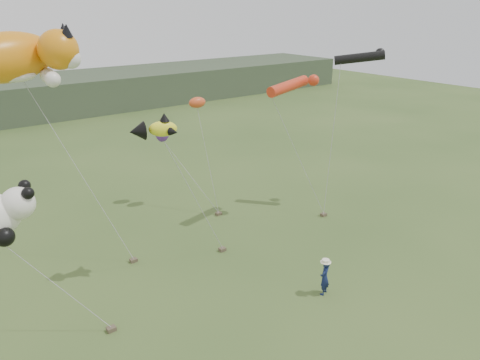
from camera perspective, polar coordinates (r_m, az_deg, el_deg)
name	(u,v)px	position (r m, az deg, el deg)	size (l,w,h in m)	color
ground	(301,285)	(22.16, 7.42, -12.59)	(120.00, 120.00, 0.00)	#385123
headland	(1,102)	(59.39, -27.12, 8.51)	(90.00, 13.00, 4.00)	#2D3D28
festival_attendant	(325,278)	(21.31, 10.28, -11.64)	(0.60, 0.39, 1.63)	#121D46
sandbag_anchors	(211,247)	(24.94, -3.51, -8.15)	(14.92, 6.63, 0.18)	brown
cat_kite	(18,57)	(23.89, -25.42, 13.44)	(6.51, 3.83, 2.77)	orange
fish_kite	(154,129)	(20.19, -10.50, 6.12)	(2.15, 1.43, 1.08)	yellow
tube_kites	(324,73)	(27.52, 10.18, 12.75)	(7.90, 2.79, 2.25)	black
misc_kites	(177,120)	(28.94, -7.70, 7.22)	(2.56, 2.31, 2.87)	#D24B21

